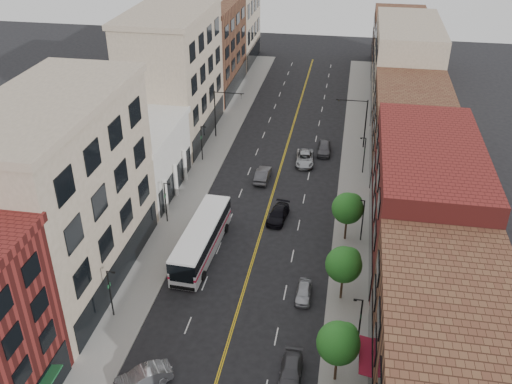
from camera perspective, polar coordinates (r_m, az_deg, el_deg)
The scene contains 30 objects.
sidewalk_left at distance 75.31m, azimuth -5.59°, elevation 1.45°, with size 4.00×110.00×0.15m, color gray.
sidewalk_right at distance 72.99m, azimuth 9.75°, elevation 0.14°, with size 4.00×110.00×0.15m, color gray.
bldg_l_tanoffice at distance 55.76m, azimuth -18.88°, elevation -0.60°, with size 10.00×22.00×18.00m, color gray.
bldg_l_white at distance 72.28m, azimuth -11.93°, elevation 3.13°, with size 10.00×14.00×8.00m, color silver.
bldg_l_far_a at distance 85.12m, azimuth -8.25°, elevation 11.28°, with size 10.00×20.00×18.00m, color gray.
bldg_l_far_b at distance 103.88m, azimuth -4.85°, elevation 14.03°, with size 10.00×20.00×15.00m, color brown.
bldg_l_far_c at distance 120.24m, azimuth -2.70°, elevation 17.53°, with size 10.00×16.00×20.00m, color gray.
bldg_r_mid at distance 61.06m, azimuth 16.51°, elevation -0.66°, with size 10.00×22.00×12.00m, color maroon.
bldg_r_far_a at distance 80.24m, azimuth 15.25°, elevation 6.27°, with size 10.00×20.00×10.00m, color brown.
bldg_r_far_b at distance 99.25m, azimuth 14.70°, elevation 12.12°, with size 10.00×22.00×14.00m, color gray.
bldg_r_far_c at distance 118.85m, azimuth 14.12°, elevation 14.31°, with size 10.00×18.00×11.00m, color brown.
tree_r_1 at distance 45.55m, azimuth 8.35°, elevation -14.59°, with size 3.40×3.40×5.59m.
tree_r_2 at distance 53.18m, azimuth 8.87°, elevation -7.08°, with size 3.40×3.40×5.59m.
tree_r_3 at distance 61.49m, azimuth 9.24°, elevation -1.52°, with size 3.40×3.40×5.59m.
lamp_l_1 at distance 52.96m, azimuth -14.36°, elevation -9.55°, with size 0.81×0.55×5.05m.
lamp_l_2 at distance 65.05m, azimuth -9.00°, elevation -0.80°, with size 0.81×0.55×5.05m.
lamp_l_3 at distance 78.55m, azimuth -5.43°, elevation 5.09°, with size 0.81×0.55×5.05m.
lamp_r_1 at distance 49.26m, azimuth 10.33°, elevation -12.52°, with size 0.81×0.55×5.05m.
lamp_r_2 at distance 62.08m, azimuth 10.59°, elevation -2.59°, with size 0.81×0.55×5.05m.
lamp_r_3 at distance 76.11m, azimuth 10.75°, elevation 3.82°, with size 0.81×0.55×5.05m.
signal_mast_left at distance 84.84m, azimuth -3.65°, elevation 8.33°, with size 4.49×0.18×7.20m.
signal_mast_right at distance 82.73m, azimuth 10.44°, elevation 7.30°, with size 4.49×0.18×7.20m.
city_bus at distance 60.02m, azimuth -5.47°, elevation -4.58°, with size 3.59×13.20×3.36m.
car_angle_b at distance 48.07m, azimuth -11.20°, elevation -17.71°, with size 1.58×4.54×1.50m, color #A3A6AB.
car_parked_mid at distance 47.85m, azimuth 3.52°, elevation -17.50°, with size 1.78×4.38×1.27m, color #45454A.
car_parked_far at distance 55.06m, azimuth 4.78°, elevation -9.92°, with size 1.50×3.72×1.27m, color #9FA0A6.
car_lane_behind at distance 74.20m, azimuth 0.70°, elevation 1.77°, with size 1.66×4.76×1.57m, color #45454A.
car_lane_a at distance 66.00m, azimuth 2.23°, elevation -2.25°, with size 1.92×4.73×1.37m, color black.
car_lane_b at distance 78.75m, azimuth 4.90°, elevation 3.37°, with size 2.45×5.31×1.48m, color #A8ACB0.
car_lane_c at distance 81.87m, azimuth 6.84°, elevation 4.40°, with size 1.88×4.68×1.59m, color #515056.
Camera 1 is at (8.63, -28.60, 35.86)m, focal length 40.00 mm.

